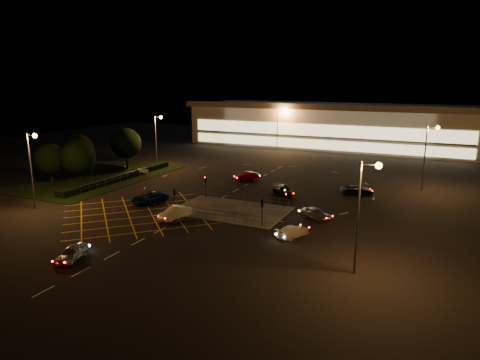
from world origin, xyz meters
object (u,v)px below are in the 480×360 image
at_px(car_right_silver, 315,213).
at_px(signal_ne, 285,191).
at_px(signal_se, 262,207).
at_px(car_queue_white, 175,213).
at_px(signal_nw, 205,182).
at_px(car_east_grey, 357,190).
at_px(car_near_silver, 72,253).
at_px(car_left_blue, 150,197).
at_px(signal_sw, 174,195).
at_px(car_far_dkgrey, 283,190).
at_px(car_approach_white, 293,231).
at_px(car_circ_red, 247,176).

bearing_deg(car_right_silver, signal_ne, 85.60).
height_order(signal_se, car_queue_white, signal_se).
bearing_deg(signal_ne, signal_se, -90.00).
xyz_separation_m(signal_nw, car_east_grey, (19.37, 11.41, -1.70)).
bearing_deg(car_near_silver, car_left_blue, 91.36).
height_order(signal_sw, car_far_dkgrey, signal_sw).
height_order(car_left_blue, car_approach_white, car_left_blue).
relative_size(car_queue_white, car_approach_white, 1.04).
height_order(signal_sw, car_queue_white, signal_sw).
xyz_separation_m(signal_nw, car_right_silver, (16.83, -2.48, -1.68)).
distance_m(signal_sw, signal_nw, 7.99).
distance_m(car_circ_red, car_east_grey, 18.86).
relative_size(car_far_dkgrey, car_approach_white, 1.10).
height_order(car_right_silver, car_east_grey, car_right_silver).
bearing_deg(car_queue_white, car_right_silver, 38.69).
bearing_deg(car_circ_red, car_queue_white, -47.43).
bearing_deg(signal_ne, car_right_silver, -27.17).
height_order(car_queue_white, car_right_silver, car_queue_white).
bearing_deg(car_left_blue, signal_nw, 56.90).
height_order(signal_nw, car_right_silver, signal_nw).
distance_m(car_queue_white, car_approach_white, 15.05).
bearing_deg(signal_ne, car_circ_red, 130.74).
distance_m(car_left_blue, car_circ_red, 19.58).
bearing_deg(signal_nw, car_near_silver, -91.66).
bearing_deg(signal_sw, car_queue_white, 123.76).
bearing_deg(signal_se, car_east_grey, -110.82).
xyz_separation_m(signal_ne, car_near_silver, (-12.70, -24.34, -1.69)).
distance_m(signal_se, car_left_blue, 18.24).
distance_m(signal_nw, car_east_grey, 22.55).
xyz_separation_m(signal_sw, car_circ_red, (0.61, 21.22, -1.68)).
bearing_deg(car_circ_red, signal_nw, -51.51).
xyz_separation_m(car_left_blue, car_right_silver, (22.78, 2.74, -0.05)).
bearing_deg(signal_ne, car_left_blue, -163.80).
relative_size(signal_sw, car_far_dkgrey, 0.67).
bearing_deg(car_queue_white, car_near_silver, -83.73).
distance_m(car_right_silver, car_approach_white, 7.18).
bearing_deg(car_approach_white, car_queue_white, 22.21).
bearing_deg(signal_se, car_left_blue, -8.77).
bearing_deg(signal_se, car_approach_white, 158.81).
xyz_separation_m(signal_sw, car_queue_white, (1.19, -1.78, -1.63)).
height_order(car_left_blue, car_circ_red, car_left_blue).
relative_size(car_near_silver, car_circ_red, 0.96).
distance_m(signal_se, car_right_silver, 7.51).
height_order(signal_nw, car_east_grey, signal_nw).
distance_m(signal_ne, car_approach_white, 10.67).
height_order(car_queue_white, car_circ_red, car_queue_white).
height_order(signal_nw, car_far_dkgrey, signal_nw).
bearing_deg(car_far_dkgrey, car_left_blue, 172.27).
distance_m(car_queue_white, car_far_dkgrey, 18.27).
bearing_deg(car_east_grey, car_left_blue, 100.91).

